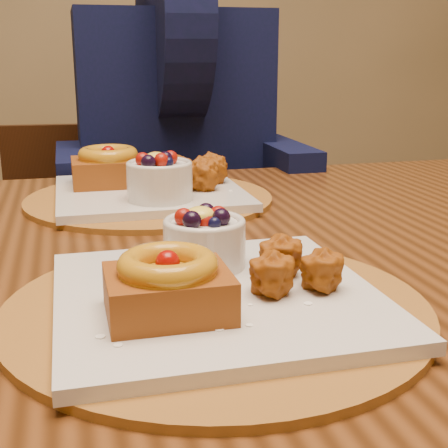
{
  "coord_description": "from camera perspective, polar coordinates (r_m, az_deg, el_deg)",
  "views": [
    {
      "loc": [
        -0.16,
        -0.66,
        0.98
      ],
      "look_at": [
        -0.02,
        -0.11,
        0.82
      ],
      "focal_mm": 50.0,
      "sensor_mm": 36.0,
      "label": 1
    }
  ],
  "objects": [
    {
      "name": "dining_table",
      "position": [
        0.79,
        -4.47,
        -6.95
      ],
      "size": [
        1.6,
        0.9,
        0.76
      ],
      "color": "#331A09",
      "rests_on": "ground"
    },
    {
      "name": "place_setting_near",
      "position": [
        0.56,
        -1.0,
        -5.84
      ],
      "size": [
        0.38,
        0.38,
        0.08
      ],
      "color": "brown",
      "rests_on": "dining_table"
    },
    {
      "name": "place_setting_far",
      "position": [
        0.97,
        -7.01,
        3.54
      ],
      "size": [
        0.38,
        0.38,
        0.09
      ],
      "color": "brown",
      "rests_on": "dining_table"
    },
    {
      "name": "chair_far",
      "position": [
        1.6,
        -12.52,
        -4.4
      ],
      "size": [
        0.42,
        0.42,
        0.8
      ],
      "rotation": [
        0.0,
        0.0,
        -0.08
      ],
      "color": "black",
      "rests_on": "ground"
    },
    {
      "name": "diner",
      "position": [
        1.38,
        -4.68,
        11.21
      ],
      "size": [
        0.5,
        0.49,
        0.82
      ],
      "rotation": [
        0.0,
        0.0,
        0.19
      ],
      "color": "black",
      "rests_on": "ground"
    }
  ]
}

